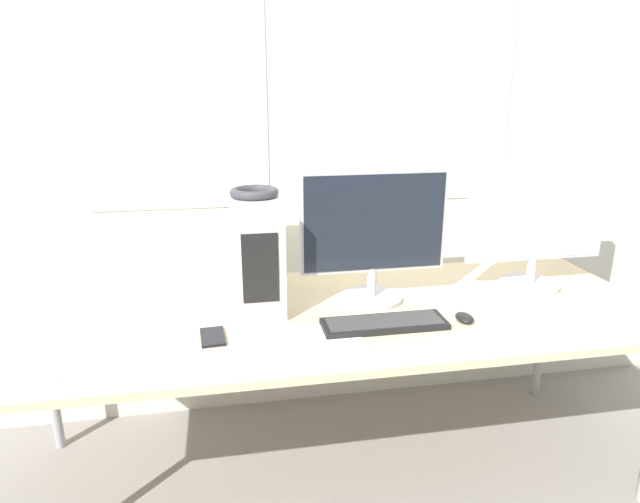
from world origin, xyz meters
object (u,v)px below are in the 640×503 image
(headphones, at_px, (254,192))
(monitor_main, at_px, (373,232))
(monitor_right_near, at_px, (538,221))
(pc_tower, at_px, (256,250))
(cell_phone, at_px, (213,337))
(keyboard, at_px, (384,323))
(mouse, at_px, (464,318))

(headphones, distance_m, monitor_main, 0.46)
(monitor_main, bearing_deg, monitor_right_near, 1.90)
(pc_tower, height_order, monitor_right_near, monitor_right_near)
(pc_tower, height_order, monitor_main, monitor_main)
(monitor_main, bearing_deg, pc_tower, 171.25)
(pc_tower, height_order, cell_phone, pc_tower)
(cell_phone, bearing_deg, keyboard, -5.93)
(monitor_right_near, bearing_deg, mouse, -146.71)
(keyboard, relative_size, mouse, 5.01)
(headphones, xyz_separation_m, cell_phone, (-0.17, -0.29, -0.42))
(headphones, relative_size, monitor_main, 0.32)
(cell_phone, bearing_deg, monitor_main, 16.09)
(pc_tower, xyz_separation_m, keyboard, (0.41, -0.31, -0.19))
(headphones, bearing_deg, keyboard, -36.84)
(pc_tower, relative_size, mouse, 4.90)
(keyboard, relative_size, cell_phone, 3.06)
(monitor_main, distance_m, monitor_right_near, 0.68)
(pc_tower, height_order, keyboard, pc_tower)
(pc_tower, relative_size, headphones, 2.36)
(pc_tower, relative_size, cell_phone, 2.99)
(headphones, distance_m, cell_phone, 0.54)
(headphones, bearing_deg, monitor_main, -8.86)
(monitor_right_near, bearing_deg, cell_phone, -169.07)
(keyboard, bearing_deg, monitor_right_near, 20.51)
(headphones, height_order, monitor_main, monitor_main)
(keyboard, bearing_deg, mouse, -1.57)
(pc_tower, distance_m, keyboard, 0.55)
(cell_phone, bearing_deg, monitor_right_near, 6.50)
(monitor_right_near, relative_size, keyboard, 1.35)
(pc_tower, xyz_separation_m, mouse, (0.70, -0.32, -0.19))
(pc_tower, relative_size, monitor_main, 0.76)
(keyboard, bearing_deg, headphones, 143.16)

